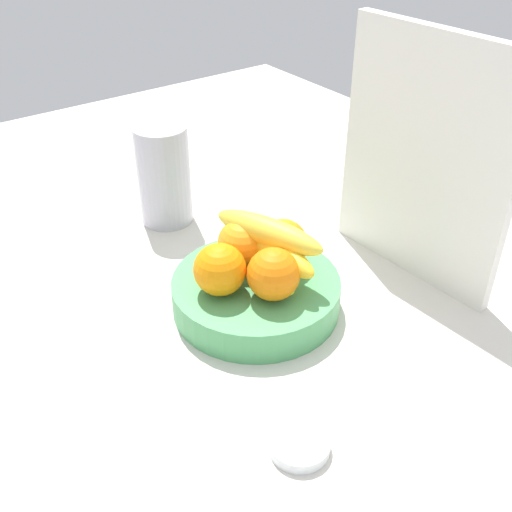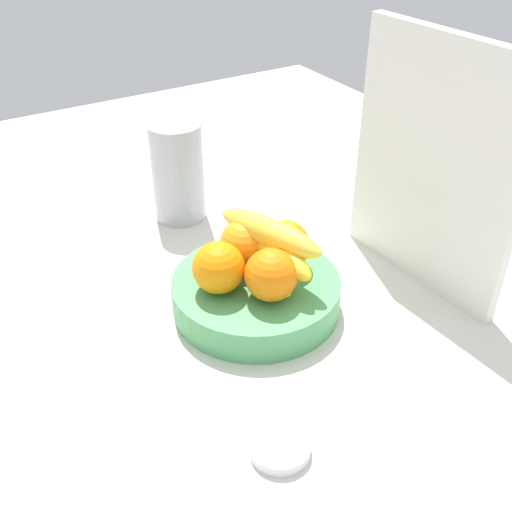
{
  "view_description": "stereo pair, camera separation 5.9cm",
  "coord_description": "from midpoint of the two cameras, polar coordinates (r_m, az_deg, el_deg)",
  "views": [
    {
      "loc": [
        56.51,
        -40.76,
        54.78
      ],
      "look_at": [
        1.73,
        -0.71,
        8.76
      ],
      "focal_mm": 42.71,
      "sensor_mm": 36.0,
      "label": 1
    },
    {
      "loc": [
        59.76,
        -35.88,
        54.78
      ],
      "look_at": [
        1.73,
        -0.71,
        8.76
      ],
      "focal_mm": 42.71,
      "sensor_mm": 36.0,
      "label": 2
    }
  ],
  "objects": [
    {
      "name": "banana_bunch",
      "position": [
        0.83,
        3.22,
        0.79
      ],
      "size": [
        18.07,
        9.32,
        8.4
      ],
      "color": "yellow",
      "rests_on": "fruit_bowl"
    },
    {
      "name": "orange_front_left",
      "position": [
        0.8,
        -1.46,
        -1.15
      ],
      "size": [
        7.1,
        7.1,
        7.1
      ],
      "primitive_type": "sphere",
      "color": "orange",
      "rests_on": "fruit_bowl"
    },
    {
      "name": "jar_lid",
      "position": [
        0.69,
        4.78,
        -17.47
      ],
      "size": [
        6.78,
        6.78,
        1.42
      ],
      "primitive_type": "cylinder",
      "color": "silver",
      "rests_on": "ground_plane"
    },
    {
      "name": "orange_front_right",
      "position": [
        0.79,
        3.54,
        -1.84
      ],
      "size": [
        7.1,
        7.1,
        7.1
      ],
      "primitive_type": "sphere",
      "color": "orange",
      "rests_on": "fruit_bowl"
    },
    {
      "name": "ground_plane",
      "position": [
        0.9,
        1.7,
        -4.82
      ],
      "size": [
        180.0,
        140.0,
        3.0
      ],
      "primitive_type": "cube",
      "color": "silver"
    },
    {
      "name": "cutting_board",
      "position": [
        0.89,
        18.11,
        7.84
      ],
      "size": [
        28.05,
        3.11,
        36.0
      ],
      "primitive_type": "cube",
      "rotation": [
        0.0,
        0.0,
        0.05
      ],
      "color": "white",
      "rests_on": "ground_plane"
    },
    {
      "name": "thermos_tumbler",
      "position": [
        1.05,
        -5.75,
        7.83
      ],
      "size": [
        8.93,
        8.93,
        17.21
      ],
      "primitive_type": "cylinder",
      "color": "#B2AFBE",
      "rests_on": "ground_plane"
    },
    {
      "name": "fruit_bowl",
      "position": [
        0.86,
        1.96,
        -3.58
      ],
      "size": [
        23.56,
        23.56,
        4.76
      ],
      "primitive_type": "cylinder",
      "color": "#4DA15F",
      "rests_on": "ground_plane"
    },
    {
      "name": "orange_center",
      "position": [
        0.85,
        4.7,
        0.98
      ],
      "size": [
        7.1,
        7.1,
        7.1
      ],
      "primitive_type": "sphere",
      "color": "orange",
      "rests_on": "fruit_bowl"
    },
    {
      "name": "orange_back_left",
      "position": [
        0.85,
        0.64,
        1.1
      ],
      "size": [
        7.1,
        7.1,
        7.1
      ],
      "primitive_type": "sphere",
      "color": "orange",
      "rests_on": "fruit_bowl"
    }
  ]
}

